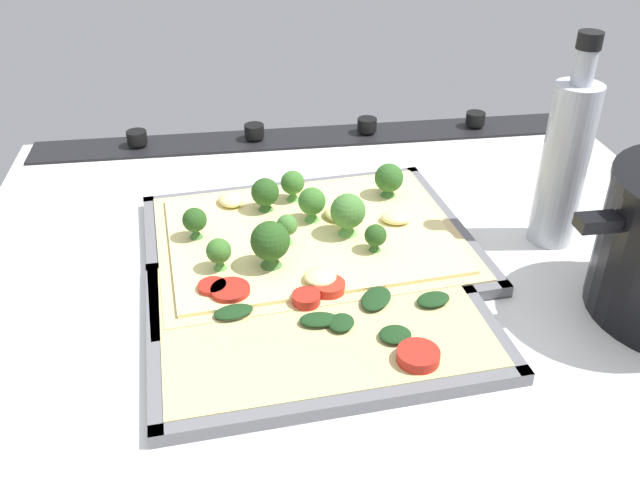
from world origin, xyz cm
name	(u,v)px	position (x,y,z in cm)	size (l,w,h in cm)	color
ground_plane	(351,273)	(0.00, 0.00, -1.50)	(81.57, 71.47, 3.00)	white
stove_control_panel	(311,135)	(0.00, -32.23, 0.55)	(78.31, 7.00, 2.60)	black
baking_tray_front	(309,244)	(4.02, -3.38, 0.37)	(36.82, 30.26, 1.30)	slate
broccoli_pizza	(308,232)	(4.08, -3.51, 1.88)	(34.20, 27.63, 6.22)	#D3B77F
baking_tray_back	(319,321)	(4.80, 9.82, 0.38)	(32.61, 25.54, 1.30)	slate
veggie_pizza_back	(319,315)	(4.81, 9.82, 1.07)	(30.04, 22.96, 1.90)	#CABB79
oil_bottle	(565,161)	(-22.48, -1.39, 9.52)	(4.81, 4.81, 22.78)	#B7BCC6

